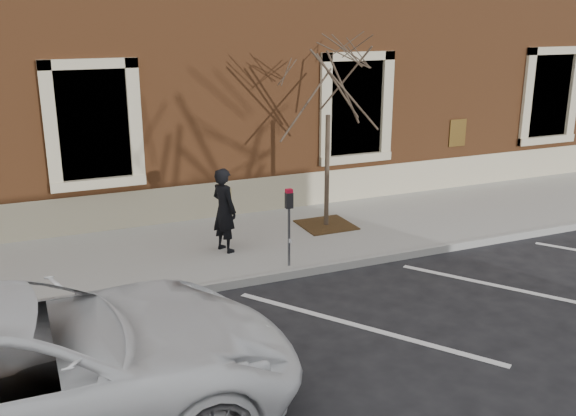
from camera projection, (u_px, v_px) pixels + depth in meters
name	position (u px, v px, depth m)	size (l,w,h in m)	color
ground	(301.00, 275.00, 11.61)	(120.00, 120.00, 0.00)	#28282B
sidewalk_near	(266.00, 241.00, 13.13)	(40.00, 3.50, 0.15)	#9A9891
curb_near	(302.00, 272.00, 11.55)	(40.00, 0.12, 0.15)	#9E9E99
parking_stripes	(361.00, 327.00, 9.68)	(28.00, 4.40, 0.01)	silver
building_civic	(183.00, 35.00, 17.25)	(40.00, 8.62, 8.00)	brown
man	(224.00, 210.00, 12.16)	(0.59, 0.39, 1.63)	black
parking_meter	(289.00, 213.00, 11.36)	(0.13, 0.10, 1.44)	#595B60
tree_grate	(326.00, 225.00, 13.85)	(1.09, 1.09, 0.03)	#483017
sapling	(329.00, 83.00, 12.97)	(2.61, 2.61, 4.35)	#49372C
white_truck	(17.00, 374.00, 6.82)	(2.86, 6.20, 1.72)	white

